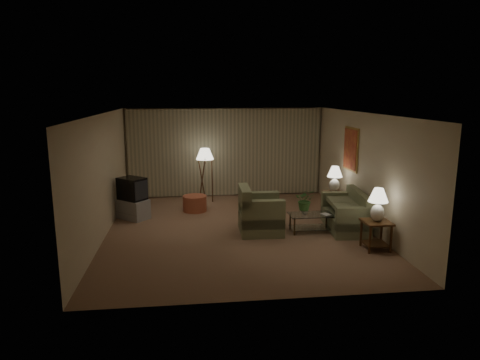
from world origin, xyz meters
name	(u,v)px	position (x,y,z in m)	size (l,w,h in m)	color
ground	(238,229)	(0.00, 0.00, 0.00)	(7.00, 7.00, 0.00)	brown
room_shell	(232,147)	(0.02, 1.51, 1.75)	(6.04, 7.02, 2.72)	beige
sofa	(345,214)	(2.50, -0.26, 0.36)	(1.76, 1.11, 0.71)	#7A7F59
armchair	(261,214)	(0.50, -0.25, 0.42)	(1.06, 1.01, 0.84)	#7A7F59
side_table_near	(376,230)	(2.65, -1.61, 0.41)	(0.54, 0.54, 0.60)	#38200F
side_table_far	(334,199)	(2.65, 0.99, 0.40)	(0.51, 0.42, 0.60)	#38200F
table_lamp_near	(378,202)	(2.65, -1.61, 1.00)	(0.40, 0.40, 0.69)	white
table_lamp_far	(335,177)	(2.65, 0.99, 1.00)	(0.39, 0.39, 0.68)	white
coffee_table	(311,220)	(1.65, -0.36, 0.28)	(1.01, 0.55, 0.41)	silver
tv_cabinet	(133,209)	(-2.55, 1.21, 0.25)	(0.91, 0.87, 0.50)	#979799
crt_tv	(132,189)	(-2.55, 1.21, 0.78)	(0.80, 0.78, 0.56)	black
floor_lamp	(205,174)	(-0.65, 2.75, 0.82)	(0.51, 0.51, 1.57)	#38200F
ottoman	(195,203)	(-0.98, 1.72, 0.21)	(0.64, 0.64, 0.42)	#B25C3C
vase	(305,212)	(1.50, -0.36, 0.48)	(0.13, 0.13, 0.14)	white
flowers	(305,198)	(1.50, -0.36, 0.80)	(0.44, 0.39, 0.49)	#407835
book	(323,215)	(1.90, -0.46, 0.42)	(0.17, 0.23, 0.02)	olive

